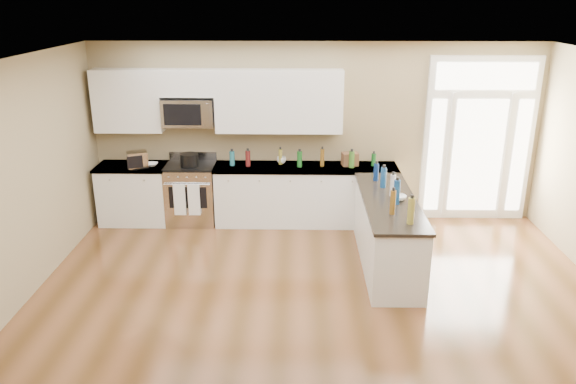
{
  "coord_description": "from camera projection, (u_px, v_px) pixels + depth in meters",
  "views": [
    {
      "loc": [
        -0.27,
        -4.66,
        3.46
      ],
      "look_at": [
        -0.4,
        2.0,
        1.11
      ],
      "focal_mm": 35.0,
      "sensor_mm": 36.0,
      "label": 1
    }
  ],
  "objects": [
    {
      "name": "microwave",
      "position": [
        189.0,
        112.0,
        8.57
      ],
      "size": [
        0.78,
        0.41,
        0.42
      ],
      "color": "silver",
      "rests_on": "room_shell"
    },
    {
      "name": "kitchen_range",
      "position": [
        192.0,
        193.0,
        8.89
      ],
      "size": [
        0.76,
        0.68,
        1.08
      ],
      "color": "silver",
      "rests_on": "ground"
    },
    {
      "name": "back_cabinet_left",
      "position": [
        135.0,
        195.0,
        8.93
      ],
      "size": [
        1.1,
        0.66,
        0.94
      ],
      "color": "white",
      "rests_on": "ground"
    },
    {
      "name": "cardboard_box",
      "position": [
        350.0,
        159.0,
        8.73
      ],
      "size": [
        0.27,
        0.22,
        0.2
      ],
      "primitive_type": "cube",
      "rotation": [
        0.0,
        0.0,
        0.17
      ],
      "color": "brown",
      "rests_on": "back_cabinet_right"
    },
    {
      "name": "upper_cabinet_right",
      "position": [
        279.0,
        101.0,
        8.53
      ],
      "size": [
        1.94,
        0.33,
        0.95
      ],
      "primitive_type": "cube",
      "color": "white",
      "rests_on": "room_shell"
    },
    {
      "name": "upper_cabinet_left",
      "position": [
        128.0,
        101.0,
        8.57
      ],
      "size": [
        1.04,
        0.33,
        0.95
      ],
      "primitive_type": "cube",
      "color": "white",
      "rests_on": "room_shell"
    },
    {
      "name": "entry_door",
      "position": [
        478.0,
        140.0,
        8.79
      ],
      "size": [
        1.7,
        0.1,
        2.6
      ],
      "color": "white",
      "rests_on": "ground"
    },
    {
      "name": "bowl_peninsula",
      "position": [
        399.0,
        198.0,
        7.26
      ],
      "size": [
        0.2,
        0.2,
        0.06
      ],
      "primitive_type": "imported",
      "rotation": [
        0.0,
        0.0,
        -0.01
      ],
      "color": "white",
      "rests_on": "peninsula_cabinet"
    },
    {
      "name": "upper_cabinet_short",
      "position": [
        188.0,
        83.0,
        8.46
      ],
      "size": [
        0.82,
        0.33,
        0.4
      ],
      "primitive_type": "cube",
      "color": "white",
      "rests_on": "room_shell"
    },
    {
      "name": "cup_counter",
      "position": [
        281.0,
        160.0,
        8.83
      ],
      "size": [
        0.15,
        0.15,
        0.11
      ],
      "primitive_type": "imported",
      "rotation": [
        0.0,
        0.0,
        0.1
      ],
      "color": "white",
      "rests_on": "back_cabinet_right"
    },
    {
      "name": "peninsula_cabinet",
      "position": [
        387.0,
        234.0,
        7.49
      ],
      "size": [
        0.69,
        2.32,
        0.94
      ],
      "color": "white",
      "rests_on": "ground"
    },
    {
      "name": "counter_bottles",
      "position": [
        345.0,
        174.0,
        7.87
      ],
      "size": [
        2.42,
        2.46,
        0.32
      ],
      "color": "#19591E",
      "rests_on": "back_cabinet_right"
    },
    {
      "name": "back_cabinet_right",
      "position": [
        305.0,
        197.0,
        8.88
      ],
      "size": [
        2.85,
        0.66,
        0.94
      ],
      "color": "white",
      "rests_on": "ground"
    },
    {
      "name": "bowl_left",
      "position": [
        152.0,
        164.0,
        8.71
      ],
      "size": [
        0.2,
        0.2,
        0.05
      ],
      "primitive_type": "imported",
      "rotation": [
        0.0,
        0.0,
        -0.03
      ],
      "color": "white",
      "rests_on": "back_cabinet_left"
    },
    {
      "name": "room_shell",
      "position": [
        328.0,
        203.0,
        4.97
      ],
      "size": [
        8.0,
        8.0,
        8.0
      ],
      "color": "#9C8A63",
      "rests_on": "ground"
    },
    {
      "name": "toaster_oven",
      "position": [
        137.0,
        160.0,
        8.59
      ],
      "size": [
        0.36,
        0.33,
        0.25
      ],
      "primitive_type": "cube",
      "rotation": [
        0.0,
        0.0,
        0.4
      ],
      "color": "silver",
      "rests_on": "back_cabinet_left"
    },
    {
      "name": "ground",
      "position": [
        324.0,
        365.0,
        5.54
      ],
      "size": [
        8.0,
        8.0,
        0.0
      ],
      "primitive_type": "plane",
      "color": "#553618"
    },
    {
      "name": "stockpot",
      "position": [
        189.0,
        160.0,
        8.63
      ],
      "size": [
        0.35,
        0.35,
        0.21
      ],
      "primitive_type": "cylinder",
      "rotation": [
        0.0,
        0.0,
        -0.32
      ],
      "color": "black",
      "rests_on": "kitchen_range"
    }
  ]
}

